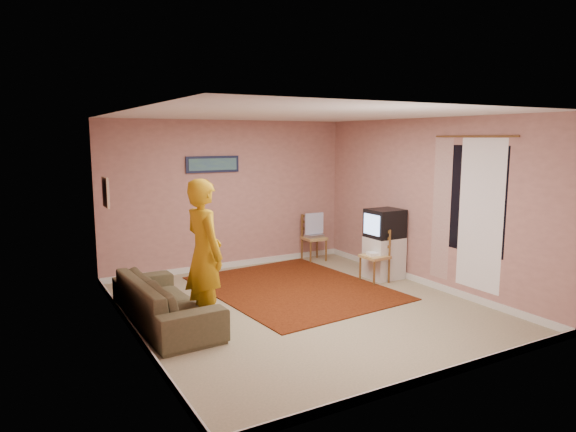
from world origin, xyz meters
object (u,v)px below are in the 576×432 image
sofa (165,300)px  person (204,254)px  chair_a (314,233)px  crt_tv (385,223)px  tv_cabinet (384,257)px  chair_b (375,250)px

sofa → person: bearing=-134.0°
chair_a → sofa: 3.90m
crt_tv → sofa: (-3.74, -0.32, -0.62)m
crt_tv → person: size_ratio=0.30×
tv_cabinet → person: bearing=-168.8°
chair_a → crt_tv: bearing=-76.5°
crt_tv → chair_b: (-0.29, -0.13, -0.39)m
chair_a → chair_b: 1.72m
chair_b → sofa: 3.47m
chair_a → chair_b: (0.07, -1.72, -0.01)m
sofa → person: (0.40, -0.35, 0.62)m
crt_tv → tv_cabinet: bearing=-0.0°
chair_a → person: 3.76m
tv_cabinet → sofa: tv_cabinet is taller
tv_cabinet → chair_a: 1.64m
crt_tv → person: person is taller
crt_tv → chair_a: (-0.36, 1.59, -0.38)m
tv_cabinet → person: (-3.35, -0.67, 0.57)m
chair_b → person: size_ratio=0.26×
tv_cabinet → crt_tv: crt_tv is taller
chair_b → chair_a: bearing=178.8°
tv_cabinet → chair_b: bearing=-156.6°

